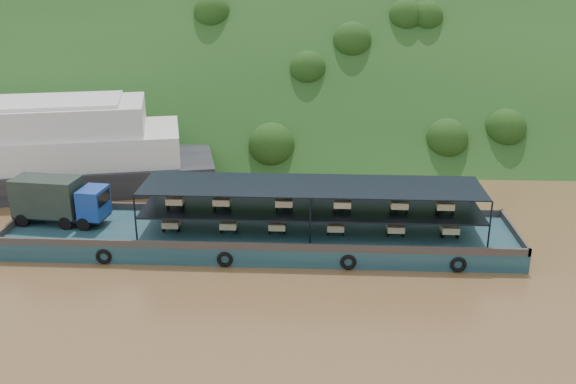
{
  "coord_description": "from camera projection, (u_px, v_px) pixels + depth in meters",
  "views": [
    {
      "loc": [
        0.25,
        -40.25,
        18.67
      ],
      "look_at": [
        -2.0,
        3.0,
        3.2
      ],
      "focal_mm": 40.0,
      "sensor_mm": 36.0,
      "label": 1
    }
  ],
  "objects": [
    {
      "name": "cargo_barge",
      "position": [
        244.0,
        230.0,
        44.73
      ],
      "size": [
        35.01,
        7.18,
        4.54
      ],
      "color": "#123142",
      "rests_on": "ground"
    },
    {
      "name": "hillside",
      "position": [
        318.0,
        126.0,
        78.01
      ],
      "size": [
        140.0,
        39.6,
        39.6
      ],
      "primitive_type": "cube",
      "rotation": [
        0.79,
        0.0,
        0.0
      ],
      "color": "#153412",
      "rests_on": "ground"
    },
    {
      "name": "ground",
      "position": [
        315.0,
        251.0,
        44.15
      ],
      "size": [
        160.0,
        160.0,
        0.0
      ],
      "primitive_type": "plane",
      "color": "brown",
      "rests_on": "ground"
    }
  ]
}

